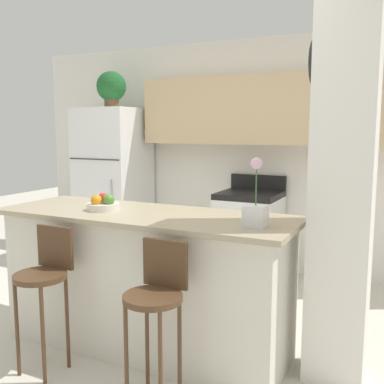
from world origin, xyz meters
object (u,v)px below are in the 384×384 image
at_px(potted_plant_on_fridge, 111,88).
at_px(orchid_vase, 256,209).
at_px(fruit_bowl, 103,204).
at_px(stove_range, 249,234).
at_px(bar_stool_right, 156,300).
at_px(refrigerator, 114,184).
at_px(bar_stool_left, 45,278).

bearing_deg(potted_plant_on_fridge, orchid_vase, -37.96).
height_order(potted_plant_on_fridge, fruit_bowl, potted_plant_on_fridge).
height_order(stove_range, bar_stool_right, stove_range).
distance_m(refrigerator, bar_stool_left, 2.61).
bearing_deg(orchid_vase, refrigerator, 142.04).
distance_m(potted_plant_on_fridge, orchid_vase, 3.19).
bearing_deg(potted_plant_on_fridge, fruit_bowl, -55.94).
bearing_deg(refrigerator, bar_stool_right, -49.75).
bearing_deg(fruit_bowl, bar_stool_right, -34.24).
xyz_separation_m(potted_plant_on_fridge, orchid_vase, (2.40, -1.87, -0.95)).
bearing_deg(potted_plant_on_fridge, bar_stool_left, -63.95).
xyz_separation_m(stove_range, orchid_vase, (0.70, -1.94, 0.64)).
bearing_deg(refrigerator, fruit_bowl, -55.94).
bearing_deg(bar_stool_right, potted_plant_on_fridge, 130.25).
bearing_deg(bar_stool_right, bar_stool_left, 180.00).
distance_m(bar_stool_right, fruit_bowl, 0.98).
xyz_separation_m(bar_stool_right, fruit_bowl, (-0.74, 0.50, 0.42)).
bearing_deg(bar_stool_left, refrigerator, 116.05).
xyz_separation_m(bar_stool_right, potted_plant_on_fridge, (-1.97, 2.33, 1.43)).
distance_m(stove_range, orchid_vase, 2.15).
distance_m(bar_stool_left, fruit_bowl, 0.66).
relative_size(refrigerator, fruit_bowl, 7.79).
relative_size(orchid_vase, fruit_bowl, 1.78).
relative_size(stove_range, potted_plant_on_fridge, 2.51).
xyz_separation_m(refrigerator, stove_range, (1.70, 0.07, -0.45)).
bearing_deg(stove_range, potted_plant_on_fridge, -177.78).
height_order(refrigerator, stove_range, refrigerator).
bearing_deg(fruit_bowl, refrigerator, 124.06).
bearing_deg(bar_stool_right, stove_range, 96.48).
relative_size(refrigerator, potted_plant_on_fridge, 4.27).
height_order(bar_stool_right, orchid_vase, orchid_vase).
xyz_separation_m(stove_range, fruit_bowl, (-0.46, -1.89, 0.58)).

